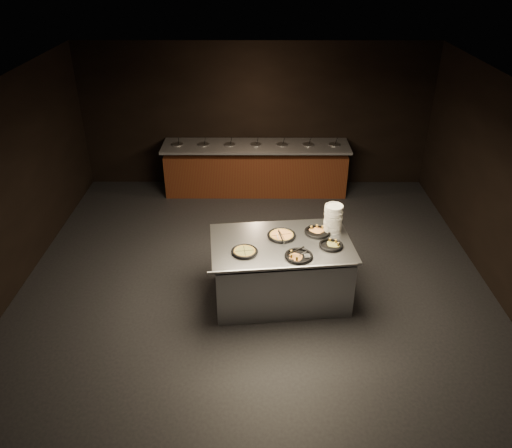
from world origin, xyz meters
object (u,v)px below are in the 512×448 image
(plate_stack, at_px, (333,218))
(pan_cheese_whole, at_px, (282,235))
(serving_counter, at_px, (281,271))
(pan_veggie_whole, at_px, (244,251))

(plate_stack, bearing_deg, pan_cheese_whole, -166.82)
(serving_counter, bearing_deg, plate_stack, 18.06)
(plate_stack, distance_m, pan_veggie_whole, 1.38)
(serving_counter, distance_m, pan_cheese_whole, 0.53)
(pan_veggie_whole, bearing_deg, plate_stack, 25.52)
(pan_veggie_whole, distance_m, pan_cheese_whole, 0.66)
(plate_stack, distance_m, pan_cheese_whole, 0.77)
(serving_counter, xyz_separation_m, pan_cheese_whole, (0.01, 0.16, 0.50))
(pan_veggie_whole, xyz_separation_m, pan_cheese_whole, (0.51, 0.42, 0.00))
(plate_stack, bearing_deg, pan_veggie_whole, -154.48)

